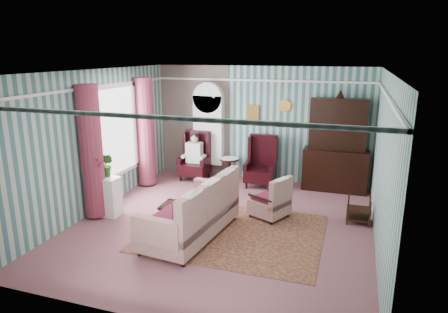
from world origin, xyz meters
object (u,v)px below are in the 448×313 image
(round_side_table, at_px, (229,170))
(coffee_table, at_px, (183,215))
(bookcase, at_px, (209,135))
(nest_table, at_px, (359,210))
(seated_woman, at_px, (195,157))
(sofa, at_px, (190,212))
(dresser_hutch, at_px, (337,142))
(wingback_left, at_px, (195,156))
(wingback_right, at_px, (261,162))
(floral_armchair, at_px, (270,195))
(plant_stand, at_px, (106,196))

(round_side_table, distance_m, coffee_table, 2.87)
(bookcase, xyz_separation_m, nest_table, (3.82, -1.94, -0.85))
(seated_woman, distance_m, round_side_table, 0.96)
(nest_table, xyz_separation_m, sofa, (-2.87, -1.57, 0.20))
(seated_woman, bearing_deg, round_side_table, 9.46)
(dresser_hutch, height_order, seated_woman, dresser_hutch)
(round_side_table, distance_m, sofa, 3.28)
(bookcase, relative_size, wingback_left, 1.79)
(sofa, bearing_deg, dresser_hutch, -27.75)
(dresser_hutch, height_order, wingback_right, dresser_hutch)
(sofa, distance_m, coffee_table, 0.57)
(nest_table, relative_size, floral_armchair, 0.57)
(nest_table, xyz_separation_m, coffee_table, (-3.19, -1.17, -0.07))
(bookcase, bearing_deg, coffee_table, -78.55)
(round_side_table, distance_m, nest_table, 3.60)
(seated_woman, distance_m, plant_stand, 2.87)
(wingback_left, distance_m, round_side_table, 0.97)
(dresser_hutch, height_order, floral_armchair, dresser_hutch)
(seated_woman, relative_size, nest_table, 2.19)
(wingback_right, height_order, sofa, wingback_right)
(bookcase, distance_m, dresser_hutch, 3.25)
(dresser_hutch, height_order, nest_table, dresser_hutch)
(dresser_hutch, height_order, plant_stand, dresser_hutch)
(seated_woman, height_order, floral_armchair, seated_woman)
(wingback_left, bearing_deg, coffee_table, -72.08)
(bookcase, height_order, floral_armchair, bookcase)
(bookcase, relative_size, round_side_table, 3.73)
(plant_stand, bearing_deg, bookcase, 71.51)
(sofa, bearing_deg, coffee_table, 45.50)
(round_side_table, bearing_deg, sofa, -84.75)
(dresser_hutch, relative_size, nest_table, 4.37)
(floral_armchair, bearing_deg, sofa, 163.14)
(seated_woman, height_order, round_side_table, seated_woman)
(coffee_table, bearing_deg, seated_woman, 107.92)
(nest_table, distance_m, floral_armchair, 1.74)
(bookcase, relative_size, seated_woman, 1.90)
(bookcase, relative_size, sofa, 1.01)
(bookcase, xyz_separation_m, dresser_hutch, (3.25, -0.12, 0.06))
(wingback_right, relative_size, nest_table, 2.31)
(wingback_right, bearing_deg, dresser_hutch, 8.77)
(wingback_left, bearing_deg, seated_woman, 0.00)
(sofa, bearing_deg, nest_table, -54.94)
(round_side_table, xyz_separation_m, coffee_table, (-0.02, -2.87, -0.10))
(bookcase, relative_size, floral_armchair, 2.38)
(seated_woman, height_order, plant_stand, seated_woman)
(nest_table, bearing_deg, dresser_hutch, 107.39)
(nest_table, bearing_deg, floral_armchair, -170.61)
(sofa, bearing_deg, wingback_left, 27.50)
(round_side_table, relative_size, sofa, 0.27)
(dresser_hutch, distance_m, seated_woman, 3.56)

